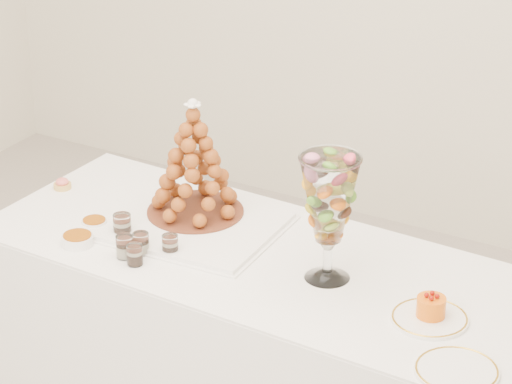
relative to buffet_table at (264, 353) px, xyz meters
The scene contains 15 objects.
buffet_table is the anchor object (origin of this frame).
lace_tray 0.48m from the buffet_table, behind, with size 0.58×0.44×0.02m, color white.
macaron_vase 0.64m from the buffet_table, ahead, with size 0.18×0.18×0.39m.
cake_plate 0.68m from the buffet_table, ahead, with size 0.22×0.22×0.01m, color white.
spare_plate 0.87m from the buffet_table, 21.66° to the right, with size 0.22×0.22×0.01m, color white.
pink_tart 0.92m from the buffet_table, behind, with size 0.06×0.06×0.04m.
verrine_a 0.61m from the buffet_table, 166.89° to the right, with size 0.06×0.06×0.08m, color white.
verrine_b 0.54m from the buffet_table, 153.72° to the right, with size 0.05×0.05×0.07m, color white.
verrine_c 0.48m from the buffet_table, 152.30° to the right, with size 0.05×0.05×0.07m, color white.
verrine_d 0.57m from the buffet_table, 150.12° to the right, with size 0.05×0.05×0.07m, color white.
verrine_e 0.55m from the buffet_table, 143.47° to the right, with size 0.05×0.05×0.07m, color white.
ramekin_back 0.68m from the buffet_table, behind, with size 0.08×0.08×0.03m, color white.
ramekin_front 0.69m from the buffet_table, 158.06° to the right, with size 0.10×0.10×0.03m, color white.
croquembouche 0.66m from the buffet_table, 159.84° to the left, with size 0.32×0.32×0.39m.
mousse_cake 0.70m from the buffet_table, ahead, with size 0.08×0.08×0.07m.
Camera 1 is at (1.69, -2.52, 2.47)m, focal length 85.00 mm.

